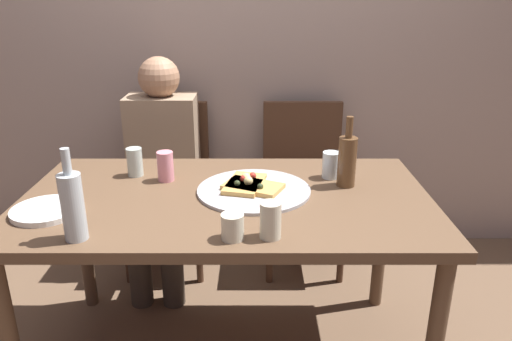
# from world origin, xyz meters

# --- Properties ---
(back_wall) EXTENTS (6.00, 0.10, 2.60)m
(back_wall) POSITION_xyz_m (0.00, 1.09, 1.30)
(back_wall) COLOR gray
(back_wall) RESTS_ON ground_plane
(dining_table) EXTENTS (1.55, 0.86, 0.75)m
(dining_table) POSITION_xyz_m (0.00, 0.00, 0.67)
(dining_table) COLOR brown
(dining_table) RESTS_ON ground_plane
(pizza_tray) EXTENTS (0.44, 0.44, 0.01)m
(pizza_tray) POSITION_xyz_m (0.10, 0.04, 0.75)
(pizza_tray) COLOR #ADADB2
(pizza_tray) RESTS_ON dining_table
(pizza_slice_last) EXTENTS (0.18, 0.24, 0.05)m
(pizza_slice_last) POSITION_xyz_m (0.07, 0.07, 0.77)
(pizza_slice_last) COLOR tan
(pizza_slice_last) RESTS_ON pizza_tray
(pizza_slice_extra) EXTENTS (0.25, 0.21, 0.05)m
(pizza_slice_extra) POSITION_xyz_m (0.10, 0.04, 0.77)
(pizza_slice_extra) COLOR tan
(pizza_slice_extra) RESTS_ON pizza_tray
(wine_bottle) EXTENTS (0.07, 0.07, 0.30)m
(wine_bottle) POSITION_xyz_m (-0.45, -0.34, 0.86)
(wine_bottle) COLOR #B2BCC1
(wine_bottle) RESTS_ON dining_table
(beer_bottle) EXTENTS (0.07, 0.07, 0.28)m
(beer_bottle) POSITION_xyz_m (0.47, 0.10, 0.86)
(beer_bottle) COLOR brown
(beer_bottle) RESTS_ON dining_table
(tumbler_near) EXTENTS (0.07, 0.07, 0.12)m
(tumbler_near) POSITION_xyz_m (0.16, -0.33, 0.81)
(tumbler_near) COLOR beige
(tumbler_near) RESTS_ON dining_table
(tumbler_far) EXTENTS (0.07, 0.07, 0.11)m
(tumbler_far) POSITION_xyz_m (0.42, 0.19, 0.80)
(tumbler_far) COLOR silver
(tumbler_far) RESTS_ON dining_table
(wine_glass) EXTENTS (0.07, 0.07, 0.08)m
(wine_glass) POSITION_xyz_m (0.04, -0.34, 0.79)
(wine_glass) COLOR beige
(wine_glass) RESTS_ON dining_table
(short_glass) EXTENTS (0.06, 0.06, 0.12)m
(short_glass) POSITION_xyz_m (-0.39, 0.21, 0.81)
(short_glass) COLOR #B7C6BC
(short_glass) RESTS_ON dining_table
(soda_can) EXTENTS (0.07, 0.07, 0.12)m
(soda_can) POSITION_xyz_m (-0.25, 0.16, 0.81)
(soda_can) COLOR pink
(soda_can) RESTS_ON dining_table
(plate_stack) EXTENTS (0.24, 0.24, 0.02)m
(plate_stack) POSITION_xyz_m (-0.62, -0.15, 0.76)
(plate_stack) COLOR white
(plate_stack) RESTS_ON dining_table
(chair_left) EXTENTS (0.44, 0.44, 0.90)m
(chair_left) POSITION_xyz_m (-0.38, 0.83, 0.51)
(chair_left) COLOR #472D1E
(chair_left) RESTS_ON ground_plane
(chair_right) EXTENTS (0.44, 0.44, 0.90)m
(chair_right) POSITION_xyz_m (0.37, 0.83, 0.51)
(chair_right) COLOR #472D1E
(chair_right) RESTS_ON ground_plane
(guest_in_sweater) EXTENTS (0.36, 0.56, 1.17)m
(guest_in_sweater) POSITION_xyz_m (-0.38, 0.68, 0.64)
(guest_in_sweater) COLOR #937A60
(guest_in_sweater) RESTS_ON ground_plane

